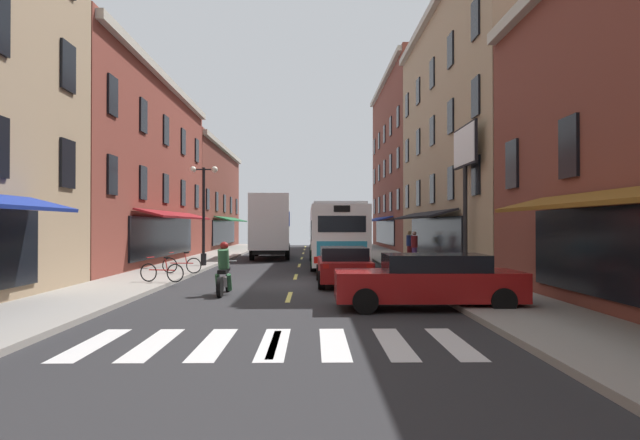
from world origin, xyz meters
name	(u,v)px	position (x,y,z in m)	size (l,w,h in m)	color
ground_plane	(293,286)	(0.00, 0.00, -0.05)	(34.80, 80.00, 0.10)	#28282B
lane_centre_dashes	(293,285)	(0.00, -0.25, 0.00)	(0.14, 73.90, 0.01)	#DBCC4C
crosswalk_near	(274,343)	(0.00, -10.00, 0.00)	(7.10, 2.80, 0.01)	silver
sidewalk_left	(132,283)	(-5.90, 0.00, 0.07)	(3.00, 80.00, 0.14)	gray
sidewalk_right	(453,282)	(5.90, 0.00, 0.07)	(3.00, 80.00, 0.14)	gray
storefront_row_right	(560,121)	(11.38, 3.20, 6.68)	(9.44, 79.90, 15.78)	brown
billboard_sign	(465,160)	(7.05, 2.46, 4.88)	(0.40, 3.15, 6.18)	black
transit_bus	(335,234)	(1.90, 9.13, 1.70)	(2.74, 11.96, 3.24)	white
box_truck	(271,226)	(-2.02, 15.60, 2.11)	(2.72, 7.86, 4.09)	white
sedan_near	(429,281)	(3.74, -5.88, 0.73)	(4.80, 1.95, 1.42)	maroon
sedan_mid	(343,265)	(1.83, -0.12, 0.71)	(1.94, 4.45, 1.38)	maroon
motorcycle_rider	(224,272)	(-2.06, -2.94, 0.71)	(0.62, 2.07, 1.66)	black
bicycle_near	(182,265)	(-4.83, 3.15, 0.50)	(1.71, 0.48, 0.91)	black
bicycle_mid	(162,272)	(-4.69, -0.41, 0.50)	(1.68, 0.56, 0.91)	black
pedestrian_near	(410,245)	(6.44, 11.93, 1.04)	(0.52, 0.36, 1.70)	maroon
pedestrian_mid	(414,247)	(6.25, 9.46, 1.02)	(0.36, 0.36, 1.71)	#66387F
street_lamp_twin	(204,210)	(-4.83, 7.77, 2.94)	(1.42, 0.32, 5.05)	black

